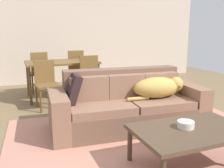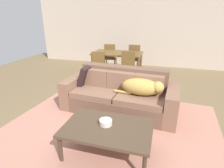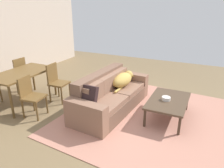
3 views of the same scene
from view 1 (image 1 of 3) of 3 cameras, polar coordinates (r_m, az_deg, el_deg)
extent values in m
plane|color=olive|center=(3.44, 2.71, -11.75)|extent=(10.00, 10.00, 0.00)
cube|color=beige|center=(6.99, -10.85, 11.58)|extent=(8.00, 0.12, 2.70)
cube|color=tan|center=(3.06, 10.54, -15.05)|extent=(3.70, 3.50, 0.01)
cube|color=brown|center=(3.67, 3.72, -7.45)|extent=(1.81, 0.98, 0.32)
cube|color=#845E49|center=(3.48, -3.00, -4.87)|extent=(0.90, 0.88, 0.10)
cube|color=#845E49|center=(3.78, 9.98, -3.66)|extent=(0.90, 0.88, 0.10)
cube|color=brown|center=(3.83, 2.17, 0.59)|extent=(1.76, 0.36, 0.40)
cube|color=#845E49|center=(3.51, -5.18, -1.04)|extent=(0.55, 0.20, 0.34)
cube|color=#845E49|center=(3.66, 3.15, -0.47)|extent=(0.55, 0.20, 0.34)
cube|color=#845E49|center=(3.88, 10.69, 0.06)|extent=(0.55, 0.20, 0.34)
cube|color=#845E49|center=(3.42, -11.97, -6.92)|extent=(0.28, 0.87, 0.58)
cube|color=#845E49|center=(4.08, 16.83, -4.07)|extent=(0.28, 0.87, 0.58)
ellipsoid|color=tan|center=(3.70, 10.03, -0.79)|extent=(0.73, 0.40, 0.30)
sphere|color=tan|center=(3.82, 14.20, 0.00)|extent=(0.21, 0.21, 0.21)
cone|color=olive|center=(3.75, 14.95, -0.45)|extent=(0.10, 0.12, 0.10)
cylinder|color=tan|center=(3.54, 5.88, -3.28)|extent=(0.32, 0.07, 0.05)
cube|color=black|center=(3.46, -8.91, -1.10)|extent=(0.24, 0.42, 0.42)
cube|color=#4C3928|center=(2.71, 17.40, -9.98)|extent=(1.16, 0.74, 0.04)
cylinder|color=#403022|center=(2.78, 4.03, -13.53)|extent=(0.05, 0.05, 0.38)
cylinder|color=#403022|center=(3.34, 20.95, -9.83)|extent=(0.05, 0.05, 0.38)
cylinder|color=silver|center=(2.70, 16.29, -8.76)|extent=(0.17, 0.17, 0.07)
cube|color=brown|center=(5.30, -11.26, 4.84)|extent=(1.43, 0.83, 0.04)
cylinder|color=brown|center=(4.93, -17.97, -0.55)|extent=(0.05, 0.05, 0.72)
cylinder|color=brown|center=(5.17, -3.07, 0.60)|extent=(0.05, 0.05, 0.72)
cylinder|color=brown|center=(5.65, -18.44, 0.98)|extent=(0.05, 0.05, 0.72)
cylinder|color=brown|center=(5.86, -5.31, 1.94)|extent=(0.05, 0.05, 0.72)
cube|color=brown|center=(4.60, -14.34, -0.34)|extent=(0.45, 0.45, 0.04)
cube|color=brown|center=(4.73, -15.03, 2.73)|extent=(0.36, 0.08, 0.41)
cylinder|color=brown|center=(4.46, -15.76, -3.79)|extent=(0.04, 0.04, 0.41)
cylinder|color=brown|center=(4.54, -11.58, -3.29)|extent=(0.04, 0.04, 0.41)
cylinder|color=brown|center=(4.78, -16.68, -2.78)|extent=(0.04, 0.04, 0.41)
cylinder|color=brown|center=(4.86, -12.76, -2.33)|extent=(0.04, 0.04, 0.41)
cube|color=brown|center=(4.77, -4.45, 0.66)|extent=(0.42, 0.42, 0.04)
cube|color=brown|center=(4.90, -5.20, 3.81)|extent=(0.36, 0.05, 0.44)
cylinder|color=brown|center=(4.61, -5.68, -2.74)|extent=(0.04, 0.04, 0.43)
cylinder|color=brown|center=(4.73, -1.77, -2.32)|extent=(0.04, 0.04, 0.43)
cylinder|color=brown|center=(4.93, -6.93, -1.80)|extent=(0.04, 0.04, 0.43)
cylinder|color=brown|center=(5.03, -3.23, -1.43)|extent=(0.04, 0.04, 0.43)
cube|color=brown|center=(5.97, -16.28, 2.30)|extent=(0.44, 0.44, 0.04)
cube|color=brown|center=(5.76, -16.06, 4.54)|extent=(0.36, 0.08, 0.47)
cylinder|color=brown|center=(6.21, -14.95, 0.66)|extent=(0.04, 0.04, 0.40)
cylinder|color=brown|center=(6.15, -18.03, 0.36)|extent=(0.04, 0.04, 0.40)
cylinder|color=brown|center=(5.89, -14.20, 0.09)|extent=(0.04, 0.04, 0.40)
cylinder|color=brown|center=(5.82, -17.44, -0.24)|extent=(0.04, 0.04, 0.40)
cube|color=brown|center=(6.10, -8.42, 2.91)|extent=(0.41, 0.41, 0.04)
cube|color=brown|center=(5.89, -8.12, 5.14)|extent=(0.36, 0.04, 0.48)
cylinder|color=brown|center=(6.34, -7.18, 1.24)|extent=(0.04, 0.04, 0.41)
cylinder|color=brown|center=(6.27, -10.20, 1.02)|extent=(0.04, 0.04, 0.41)
cylinder|color=brown|center=(6.02, -6.42, 0.67)|extent=(0.04, 0.04, 0.41)
cylinder|color=brown|center=(5.94, -9.60, 0.44)|extent=(0.04, 0.04, 0.41)
camera|label=2|loc=(2.26, 70.20, 14.11)|focal=28.81mm
camera|label=3|loc=(2.83, -85.87, 18.82)|focal=33.72mm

